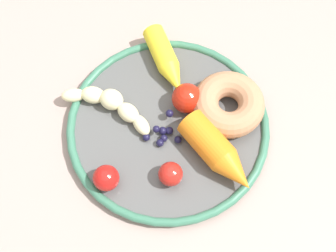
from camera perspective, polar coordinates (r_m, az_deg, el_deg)
ground_plane at (r=1.38m, az=1.76°, el=-11.50°), size 6.00×6.00×0.00m
dining_table at (r=0.80m, az=2.98°, el=-1.75°), size 1.05×0.71×0.70m
plate at (r=0.69m, az=0.00°, el=-0.10°), size 0.29×0.29×0.02m
banana at (r=0.69m, az=-6.85°, el=2.64°), size 0.09×0.13×0.03m
carrot_orange at (r=0.65m, az=5.93°, el=-3.21°), size 0.13×0.10×0.04m
carrot_yellow at (r=0.72m, az=-0.20°, el=7.62°), size 0.12×0.06×0.03m
donut at (r=0.69m, az=7.05°, el=2.89°), size 0.14×0.14×0.04m
blueberry_pile at (r=0.68m, az=-0.55°, el=-0.74°), size 0.05×0.05×0.02m
tomato_near at (r=0.65m, az=-7.28°, el=-6.08°), size 0.04×0.04×0.04m
tomato_mid at (r=0.68m, az=2.23°, el=3.27°), size 0.04×0.04×0.04m
tomato_far at (r=0.64m, az=0.30°, el=-5.66°), size 0.03×0.03×0.03m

